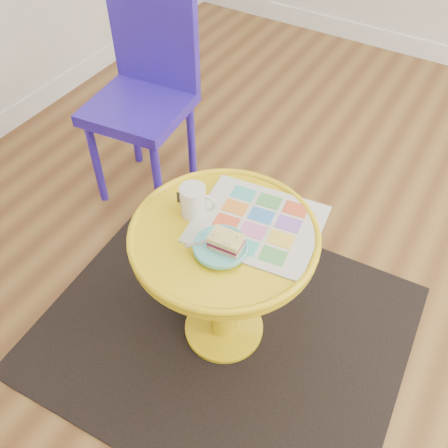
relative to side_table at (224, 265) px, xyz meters
The scene contains 10 objects.
floor 0.68m from the side_table, 53.13° to the left, with size 4.00×4.00×0.00m, color brown.
room_walls 1.62m from the side_table, 114.85° to the left, with size 4.00×4.00×4.00m.
rug 0.39m from the side_table, ahead, with size 1.30×1.10×0.01m, color black.
side_table is the anchor object (origin of this frame).
chair 0.93m from the side_table, 142.28° to the left, with size 0.43×0.44×0.89m.
newspaper 0.19m from the side_table, 50.40° to the left, with size 0.38×0.32×0.01m, color silver.
mug 0.24m from the side_table, 168.69° to the left, with size 0.11×0.08×0.10m.
plate 0.19m from the side_table, 66.93° to the right, with size 0.16×0.16×0.02m.
cake_slice 0.21m from the side_table, 54.41° to the right, with size 0.10×0.07×0.04m.
fork 0.19m from the side_table, 94.13° to the right, with size 0.10×0.12×0.00m.
Camera 1 is at (0.19, -1.29, 1.66)m, focal length 40.00 mm.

